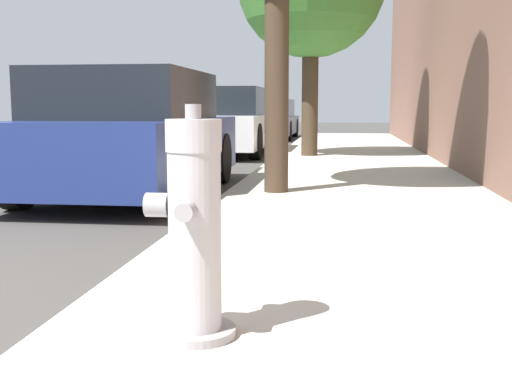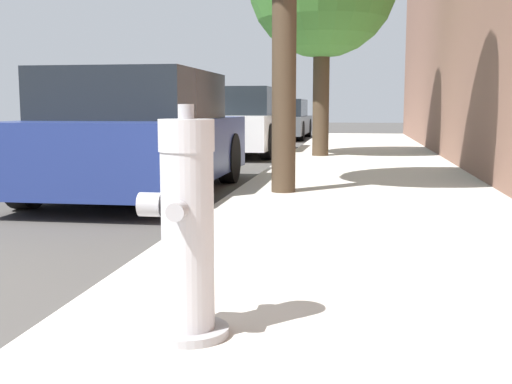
% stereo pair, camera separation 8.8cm
% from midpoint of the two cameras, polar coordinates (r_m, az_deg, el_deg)
% --- Properties ---
extents(sidewalk_slab, '(2.85, 40.00, 0.11)m').
position_cam_midpoint_polar(sidewalk_slab, '(2.64, 11.99, -14.05)').
color(sidewalk_slab, beige).
rests_on(sidewalk_slab, ground_plane).
extents(fire_hydrant, '(0.35, 0.36, 0.92)m').
position_cam_midpoint_polar(fire_hydrant, '(2.53, -5.17, -3.57)').
color(fire_hydrant, '#97979C').
rests_on(fire_hydrant, sidewalk_slab).
extents(parked_car_near, '(1.78, 4.03, 1.42)m').
position_cam_midpoint_polar(parked_car_near, '(7.58, -9.93, 4.96)').
color(parked_car_near, navy).
rests_on(parked_car_near, ground_plane).
extents(parked_car_mid, '(1.81, 4.52, 1.42)m').
position_cam_midpoint_polar(parked_car_mid, '(13.91, -1.40, 6.22)').
color(parked_car_mid, silver).
rests_on(parked_car_mid, ground_plane).
extents(parked_car_far, '(1.84, 4.57, 1.26)m').
position_cam_midpoint_polar(parked_car_far, '(20.76, 2.18, 6.44)').
color(parked_car_far, '#4C5156').
rests_on(parked_car_far, ground_plane).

